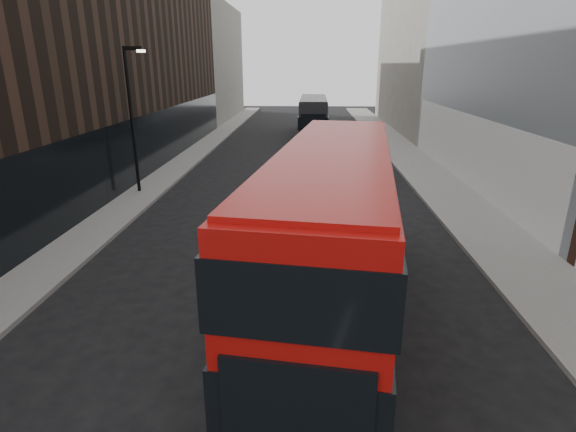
# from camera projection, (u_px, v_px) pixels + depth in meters

# --- Properties ---
(sidewalk_right) EXTENTS (3.00, 80.00, 0.15)m
(sidewalk_right) POSITION_uv_depth(u_px,v_px,m) (417.00, 166.00, 29.15)
(sidewalk_right) COLOR slate
(sidewalk_right) RESTS_ON ground
(sidewalk_left) EXTENTS (2.00, 80.00, 0.15)m
(sidewalk_left) POSITION_uv_depth(u_px,v_px,m) (182.00, 164.00, 29.81)
(sidewalk_left) COLOR slate
(sidewalk_left) RESTS_ON ground
(building_victorian) EXTENTS (6.50, 24.00, 21.00)m
(building_victorian) POSITION_uv_depth(u_px,v_px,m) (422.00, 29.00, 43.89)
(building_victorian) COLOR slate
(building_victorian) RESTS_ON ground
(building_left_mid) EXTENTS (5.00, 24.00, 14.00)m
(building_left_mid) POSITION_uv_depth(u_px,v_px,m) (145.00, 55.00, 32.48)
(building_left_mid) COLOR black
(building_left_mid) RESTS_ON ground
(building_left_far) EXTENTS (5.00, 20.00, 13.00)m
(building_left_far) POSITION_uv_depth(u_px,v_px,m) (210.00, 63.00, 53.46)
(building_left_far) COLOR slate
(building_left_far) RESTS_ON ground
(street_lamp) EXTENTS (1.06, 0.22, 7.00)m
(street_lamp) POSITION_uv_depth(u_px,v_px,m) (132.00, 111.00, 21.88)
(street_lamp) COLOR black
(street_lamp) RESTS_ON sidewalk_left
(red_bus) EXTENTS (4.10, 11.36, 4.50)m
(red_bus) POSITION_uv_depth(u_px,v_px,m) (332.00, 228.00, 11.09)
(red_bus) COLOR #A30C0A
(red_bus) RESTS_ON ground
(grey_bus) EXTENTS (2.62, 10.71, 3.45)m
(grey_bus) POSITION_uv_depth(u_px,v_px,m) (313.00, 115.00, 41.90)
(grey_bus) COLOR black
(grey_bus) RESTS_ON ground
(car_a) EXTENTS (1.80, 3.83, 1.27)m
(car_a) POSITION_uv_depth(u_px,v_px,m) (350.00, 194.00, 20.78)
(car_a) COLOR black
(car_a) RESTS_ON ground
(car_b) EXTENTS (1.40, 3.96, 1.30)m
(car_b) POSITION_uv_depth(u_px,v_px,m) (373.00, 167.00, 26.17)
(car_b) COLOR gray
(car_b) RESTS_ON ground
(car_c) EXTENTS (2.15, 4.53, 1.28)m
(car_c) POSITION_uv_depth(u_px,v_px,m) (312.00, 141.00, 35.42)
(car_c) COLOR black
(car_c) RESTS_ON ground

